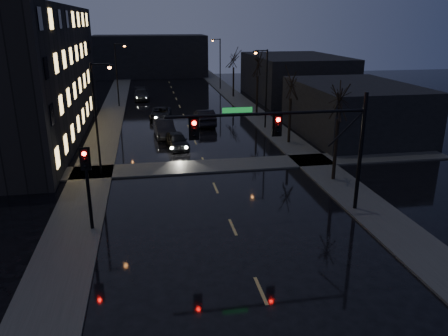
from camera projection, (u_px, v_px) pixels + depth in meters
name	position (u px, v px, depth m)	size (l,w,h in m)	color
ground	(274.00, 321.00, 16.32)	(160.00, 160.00, 0.00)	black
sidewalk_left	(108.00, 123.00, 47.53)	(3.00, 140.00, 0.12)	#2D2D2B
sidewalk_right	(260.00, 118.00, 50.36)	(3.00, 140.00, 0.12)	#2D2D2B
sidewalk_cross	(206.00, 166.00, 33.56)	(40.00, 3.00, 0.12)	#2D2D2B
apartment_block	(8.00, 75.00, 39.64)	(12.00, 30.00, 12.00)	black
commercial_right_near	(353.00, 110.00, 42.35)	(10.00, 14.00, 5.00)	black
commercial_right_far	(295.00, 77.00, 62.96)	(12.00, 18.00, 6.00)	black
far_block	(150.00, 56.00, 87.29)	(22.00, 10.00, 8.00)	black
signal_mast	(299.00, 133.00, 23.79)	(11.11, 0.41, 7.00)	black
signal_pole_left	(87.00, 177.00, 22.50)	(0.35, 0.41, 4.53)	black
tree_near	(340.00, 92.00, 28.79)	(3.52, 3.52, 8.08)	black
tree_mid_a	(292.00, 79.00, 38.24)	(3.30, 3.30, 7.58)	black
tree_mid_b	(258.00, 59.00, 49.18)	(3.74, 3.74, 8.59)	black
tree_far	(234.00, 55.00, 62.41)	(3.43, 3.43, 7.88)	black
streetlight_l_near	(98.00, 110.00, 30.32)	(1.53, 0.28, 8.00)	black
streetlight_l_far	(118.00, 70.00, 55.50)	(1.53, 0.28, 8.00)	black
streetlight_r_mid	(264.00, 82.00, 44.04)	(1.53, 0.28, 8.00)	black
streetlight_r_far	(219.00, 60.00, 70.15)	(1.53, 0.28, 8.00)	black
oncoming_car_a	(177.00, 140.00, 38.37)	(1.65, 4.09, 1.39)	black
oncoming_car_b	(164.00, 128.00, 42.13)	(1.74, 5.00, 1.65)	black
oncoming_car_c	(160.00, 113.00, 49.75)	(2.21, 4.79, 1.33)	black
oncoming_car_d	(141.00, 94.00, 62.09)	(2.13, 5.23, 1.52)	black
lead_car	(205.00, 117.00, 46.85)	(1.80, 5.17, 1.70)	black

